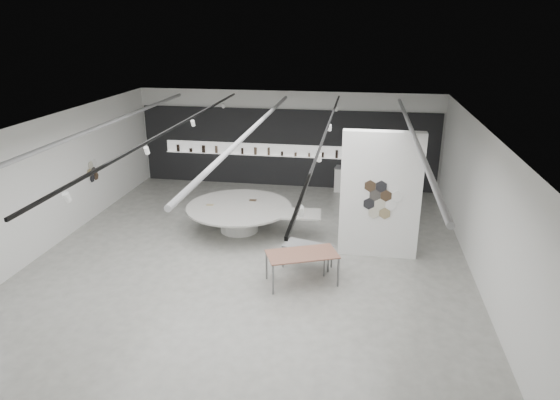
% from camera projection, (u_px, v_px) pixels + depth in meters
% --- Properties ---
extents(room, '(12.02, 14.02, 3.82)m').
position_uv_depth(room, '(245.00, 191.00, 13.31)').
color(room, '#9D9D94').
rests_on(room, ground).
extents(back_wall_display, '(11.80, 0.27, 3.10)m').
position_uv_depth(back_wall_display, '(285.00, 148.00, 19.93)').
color(back_wall_display, black).
rests_on(back_wall_display, ground).
extents(partition_column, '(2.20, 0.38, 3.60)m').
position_uv_depth(partition_column, '(380.00, 195.00, 13.79)').
color(partition_column, white).
rests_on(partition_column, ground).
extents(display_island, '(4.43, 3.56, 0.85)m').
position_uv_depth(display_island, '(241.00, 215.00, 15.81)').
color(display_island, white).
rests_on(display_island, ground).
extents(sample_table_wood, '(1.97, 1.49, 0.83)m').
position_uv_depth(sample_table_wood, '(302.00, 256.00, 12.57)').
color(sample_table_wood, brown).
rests_on(sample_table_wood, ground).
extents(sample_table_stone, '(1.40, 0.96, 0.65)m').
position_uv_depth(sample_table_stone, '(308.00, 247.00, 13.42)').
color(sample_table_stone, gray).
rests_on(sample_table_stone, ground).
extents(kitchen_counter, '(1.79, 0.90, 1.35)m').
position_uv_depth(kitchen_counter, '(357.00, 180.00, 19.47)').
color(kitchen_counter, white).
rests_on(kitchen_counter, ground).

